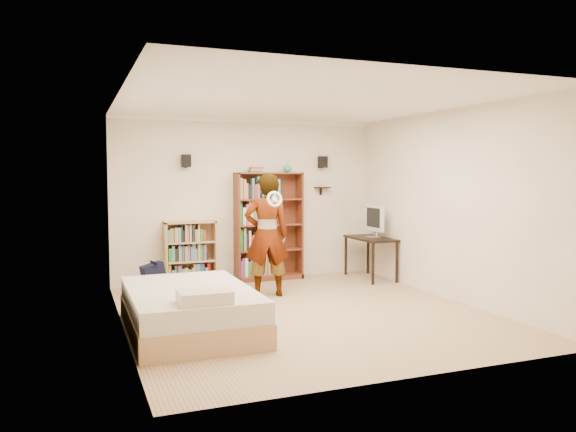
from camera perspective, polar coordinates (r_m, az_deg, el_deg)
name	(u,v)px	position (r m, az deg, el deg)	size (l,w,h in m)	color
ground	(304,312)	(7.36, 1.67, -9.76)	(4.50, 5.00, 0.01)	tan
room_shell	(305,176)	(7.15, 1.70, 4.08)	(4.52, 5.02, 2.71)	white
crown_molding	(305,104)	(7.20, 1.72, 11.33)	(4.50, 5.00, 0.06)	white
speaker_left	(186,161)	(9.15, -10.30, 5.54)	(0.14, 0.12, 0.20)	black
speaker_right	(323,162)	(9.89, 3.55, 5.50)	(0.14, 0.12, 0.20)	black
wall_shelf	(322,188)	(9.90, 3.52, 2.89)	(0.25, 0.16, 0.03)	black
tall_bookshelf	(269,226)	(9.48, -1.96, -1.05)	(1.15, 0.33, 1.82)	brown
low_bookshelf	(190,253)	(9.19, -9.90, -3.75)	(0.82, 0.31, 1.03)	tan
computer_desk	(370,258)	(9.72, 8.37, -4.24)	(0.52, 1.04, 0.71)	black
imac	(374,221)	(9.66, 8.68, -0.54)	(0.11, 0.54, 0.54)	silver
daybed	(190,304)	(6.56, -9.96, -8.79)	(1.36, 2.10, 0.62)	silver
person	(267,235)	(8.19, -2.16, -1.95)	(0.66, 0.43, 1.80)	black
wii_wheel	(275,199)	(7.83, -1.38, 1.73)	(0.23, 0.23, 0.04)	silver
navy_bag	(154,278)	(8.61, -13.41, -6.17)	(0.36, 0.23, 0.48)	black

